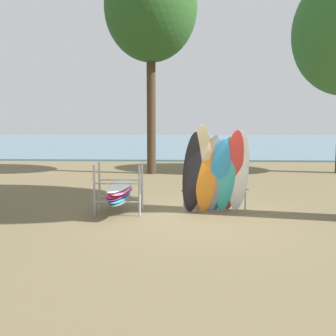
% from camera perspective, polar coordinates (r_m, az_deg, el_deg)
% --- Properties ---
extents(ground_plane, '(80.00, 80.00, 0.00)m').
position_cam_1_polar(ground_plane, '(10.09, 4.45, -6.79)').
color(ground_plane, brown).
extents(lake_water, '(80.00, 36.00, 0.10)m').
position_cam_1_polar(lake_water, '(41.10, 3.11, 3.48)').
color(lake_water, slate).
rests_on(lake_water, ground).
extents(tree_mid_behind, '(3.86, 3.86, 9.15)m').
position_cam_1_polar(tree_mid_behind, '(18.54, -2.36, 20.83)').
color(tree_mid_behind, '#42301E').
rests_on(tree_mid_behind, ground).
extents(leaning_board_pile, '(1.77, 1.04, 2.23)m').
position_cam_1_polar(leaning_board_pile, '(10.42, 6.54, -0.74)').
color(leaning_board_pile, black).
rests_on(leaning_board_pile, ground).
extents(board_storage_rack, '(1.15, 2.13, 1.25)m').
position_cam_1_polar(board_storage_rack, '(10.51, -6.65, -3.21)').
color(board_storage_rack, '#9EA0A5').
rests_on(board_storage_rack, ground).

